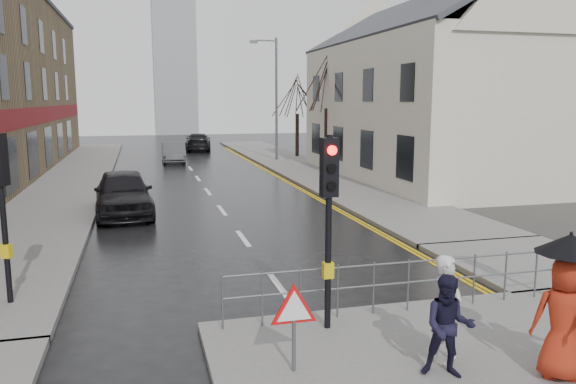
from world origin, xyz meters
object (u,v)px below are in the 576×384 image
car_parked (123,193)px  car_mid (173,152)px  pedestrian_a (447,308)px  pedestrian_b (449,327)px  pedestrian_with_umbrella (566,302)px

car_parked → car_mid: (2.75, 17.17, -0.15)m
car_parked → pedestrian_a: bearing=-72.6°
pedestrian_b → pedestrian_with_umbrella: bearing=9.6°
pedestrian_b → car_parked: pedestrian_b is taller
pedestrian_a → pedestrian_b: (-0.25, -0.48, -0.07)m
pedestrian_b → car_parked: (-4.85, 13.92, -0.07)m
pedestrian_b → pedestrian_with_umbrella: (1.56, -0.46, 0.38)m
car_mid → car_parked: bearing=-98.6°
car_parked → pedestrian_b: bearing=-74.1°
pedestrian_a → car_mid: size_ratio=0.41×
pedestrian_a → car_parked: 14.38m
pedestrian_a → pedestrian_with_umbrella: size_ratio=0.78×
pedestrian_a → car_parked: bearing=79.3°
pedestrian_with_umbrella → car_mid: 31.77m
pedestrian_with_umbrella → car_parked: (-6.41, 14.38, -0.46)m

